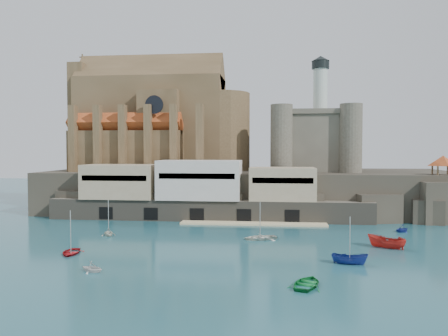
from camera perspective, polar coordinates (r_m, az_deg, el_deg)
ground at (r=73.15m, az=1.64°, el=-9.69°), size 300.00×300.00×0.00m
promontory at (r=111.31m, az=3.18°, el=-2.97°), size 100.00×36.00×10.00m
quay at (r=96.15m, az=-3.31°, el=-3.13°), size 70.00×12.00×13.05m
church at (r=117.23m, az=-8.55°, el=5.69°), size 47.00×25.93×30.51m
castle_keep at (r=112.89m, az=11.54°, el=3.86°), size 21.20×21.20×29.30m
rock_outcrop at (r=104.29m, az=26.64°, el=-4.09°), size 14.50×10.50×8.70m
pavilion at (r=103.86m, az=26.69°, el=0.71°), size 6.40×6.40×5.40m
boat_0 at (r=69.25m, az=-19.36°, el=-10.52°), size 3.70×1.63×5.01m
boat_1 at (r=58.69m, az=-16.86°, el=-12.83°), size 2.47×3.14×3.19m
boat_2 at (r=62.19m, az=16.08°, el=-11.95°), size 2.11×2.07×4.76m
boat_3 at (r=51.77m, az=10.84°, el=-14.85°), size 4.14×2.41×5.58m
boat_4 at (r=81.33m, az=-14.83°, el=-8.54°), size 3.39×3.00×3.36m
boat_5 at (r=73.69m, az=20.42°, el=-9.75°), size 3.10×3.08×5.92m
boat_6 at (r=75.88m, az=4.72°, el=-9.26°), size 2.82×4.37×5.92m
boat_7 at (r=88.74m, az=22.23°, el=-7.73°), size 3.16×3.36×3.34m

